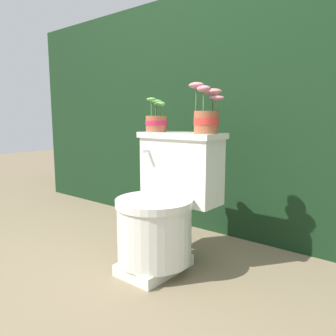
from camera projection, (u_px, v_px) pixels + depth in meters
The scene contains 5 objects.
ground_plane at pixel (141, 265), 1.72m from camera, with size 12.00×12.00×0.00m, color #75664C.
hedge_backdrop at pixel (243, 115), 2.45m from camera, with size 3.75×0.88×1.58m.
toilet at pixel (165, 206), 1.68m from camera, with size 0.45×0.52×0.69m.
potted_plant_left at pixel (156, 120), 1.81m from camera, with size 0.12×0.13×0.18m.
potted_plant_midleft at pixel (206, 115), 1.60m from camera, with size 0.18×0.14×0.25m.
Camera 1 is at (1.13, -1.17, 0.77)m, focal length 35.00 mm.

